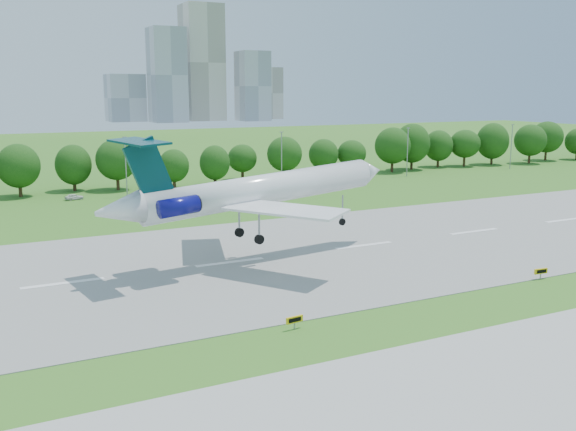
% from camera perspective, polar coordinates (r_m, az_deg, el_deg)
% --- Properties ---
extents(ground, '(600.00, 600.00, 0.00)m').
position_cam_1_polar(ground, '(71.26, 17.90, -6.89)').
color(ground, '#2D651A').
rests_on(ground, ground).
extents(runway, '(400.00, 45.00, 0.08)m').
position_cam_1_polar(runway, '(89.99, 6.76, -2.68)').
color(runway, gray).
rests_on(runway, ground).
extents(tree_line, '(288.40, 8.40, 10.40)m').
position_cam_1_polar(tree_line, '(148.78, -7.50, 5.15)').
color(tree_line, '#382314').
rests_on(tree_line, ground).
extents(light_poles, '(175.90, 0.25, 12.19)m').
position_cam_1_polar(light_poles, '(138.56, -7.12, 4.79)').
color(light_poles, gray).
rests_on(light_poles, ground).
extents(skyline, '(127.00, 52.00, 80.00)m').
position_cam_1_polar(skyline, '(463.06, -8.01, 12.11)').
color(skyline, '#B2B2B7').
rests_on(skyline, ground).
extents(airliner, '(41.61, 29.99, 13.67)m').
position_cam_1_polar(airliner, '(79.87, -3.46, 2.22)').
color(airliner, white).
rests_on(airliner, ground).
extents(taxi_sign_left, '(1.75, 0.41, 1.22)m').
position_cam_1_polar(taxi_sign_left, '(58.76, 0.58, -9.25)').
color(taxi_sign_left, gray).
rests_on(taxi_sign_left, ground).
extents(taxi_sign_right, '(1.79, 0.38, 1.25)m').
position_cam_1_polar(taxi_sign_right, '(79.20, 21.56, -4.64)').
color(taxi_sign_right, gray).
rests_on(taxi_sign_right, ground).
extents(service_vehicle_b, '(3.76, 2.05, 1.21)m').
position_cam_1_polar(service_vehicle_b, '(133.59, -18.48, 1.59)').
color(service_vehicle_b, silver).
rests_on(service_vehicle_b, ground).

